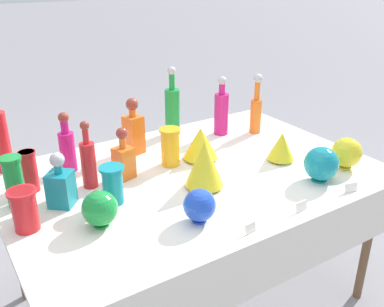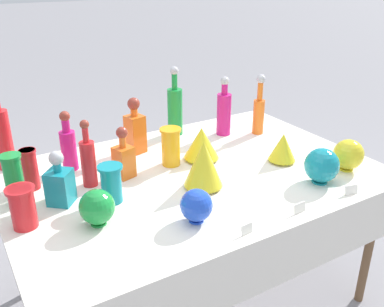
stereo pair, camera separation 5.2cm
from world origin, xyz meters
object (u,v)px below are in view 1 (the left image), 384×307
(tall_bottle_3, at_px, (172,109))
(square_decanter_0, at_px, (134,130))
(tall_bottle_4, at_px, (67,147))
(round_bowl_3, at_px, (200,205))
(square_decanter_2, at_px, (124,158))
(tall_bottle_2, at_px, (256,109))
(round_bowl_0, at_px, (100,208))
(tall_bottle_5, at_px, (221,111))
(round_bowl_1, at_px, (347,153))
(slender_vase_4, at_px, (24,209))
(fluted_vase_1, at_px, (204,164))
(tall_bottle_1, at_px, (88,161))
(slender_vase_2, at_px, (14,180))
(square_decanter_1, at_px, (61,185))
(fluted_vase_0, at_px, (201,143))
(slender_vase_1, at_px, (113,183))
(cardboard_box_behind_left, at_px, (137,180))
(slender_vase_0, at_px, (170,146))
(slender_vase_3, at_px, (29,170))
(tall_bottle_0, at_px, (0,137))
(round_bowl_2, at_px, (321,164))

(tall_bottle_3, xyz_separation_m, square_decanter_0, (-0.30, -0.12, -0.02))
(tall_bottle_4, xyz_separation_m, round_bowl_3, (0.28, -0.71, -0.05))
(square_decanter_2, bearing_deg, tall_bottle_2, 7.66)
(square_decanter_2, relative_size, round_bowl_0, 1.71)
(tall_bottle_5, bearing_deg, round_bowl_1, -70.97)
(slender_vase_4, bearing_deg, fluted_vase_1, -6.31)
(tall_bottle_1, distance_m, slender_vase_2, 0.31)
(square_decanter_1, relative_size, fluted_vase_0, 1.32)
(slender_vase_4, bearing_deg, slender_vase_1, 1.38)
(round_bowl_1, bearing_deg, cardboard_box_behind_left, 107.16)
(round_bowl_1, relative_size, cardboard_box_behind_left, 0.29)
(slender_vase_0, relative_size, slender_vase_3, 1.02)
(fluted_vase_1, bearing_deg, slender_vase_1, 166.99)
(square_decanter_0, relative_size, fluted_vase_0, 1.67)
(square_decanter_0, bearing_deg, tall_bottle_2, -9.21)
(tall_bottle_4, relative_size, slender_vase_0, 1.55)
(tall_bottle_3, relative_size, slender_vase_2, 1.81)
(cardboard_box_behind_left, bearing_deg, round_bowl_0, -119.88)
(tall_bottle_2, xyz_separation_m, slender_vase_3, (-1.28, -0.01, -0.04))
(tall_bottle_2, distance_m, square_decanter_1, 1.22)
(tall_bottle_3, distance_m, round_bowl_3, 0.94)
(tall_bottle_1, distance_m, round_bowl_0, 0.33)
(slender_vase_0, xyz_separation_m, round_bowl_0, (-0.49, -0.32, -0.03))
(tall_bottle_0, height_order, square_decanter_0, tall_bottle_0)
(slender_vase_1, distance_m, fluted_vase_1, 0.40)
(round_bowl_3, bearing_deg, tall_bottle_4, 111.64)
(slender_vase_3, relative_size, fluted_vase_1, 0.85)
(slender_vase_1, bearing_deg, round_bowl_2, -20.54)
(tall_bottle_3, bearing_deg, tall_bottle_5, -31.98)
(tall_bottle_5, distance_m, square_decanter_0, 0.54)
(round_bowl_0, height_order, round_bowl_3, round_bowl_0)
(tall_bottle_0, xyz_separation_m, square_decanter_0, (0.62, -0.14, -0.04))
(tall_bottle_2, relative_size, round_bowl_3, 2.59)
(slender_vase_1, relative_size, fluted_vase_1, 0.75)
(tall_bottle_5, xyz_separation_m, fluted_vase_1, (-0.45, -0.49, -0.02))
(square_decanter_2, distance_m, slender_vase_0, 0.25)
(slender_vase_2, relative_size, fluted_vase_1, 1.00)
(tall_bottle_1, height_order, slender_vase_4, tall_bottle_1)
(tall_bottle_1, height_order, square_decanter_2, tall_bottle_1)
(tall_bottle_0, height_order, round_bowl_2, tall_bottle_0)
(tall_bottle_4, height_order, square_decanter_1, tall_bottle_4)
(slender_vase_1, bearing_deg, slender_vase_0, 26.36)
(square_decanter_1, xyz_separation_m, round_bowl_3, (0.41, -0.41, -0.02))
(slender_vase_2, relative_size, round_bowl_0, 1.52)
(slender_vase_3, distance_m, round_bowl_1, 1.46)
(tall_bottle_4, distance_m, round_bowl_0, 0.53)
(square_decanter_2, height_order, round_bowl_0, square_decanter_2)
(slender_vase_3, xyz_separation_m, fluted_vase_0, (0.80, -0.13, -0.01))
(tall_bottle_4, xyz_separation_m, square_decanter_2, (0.19, -0.21, -0.02))
(square_decanter_2, bearing_deg, slender_vase_3, 165.10)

